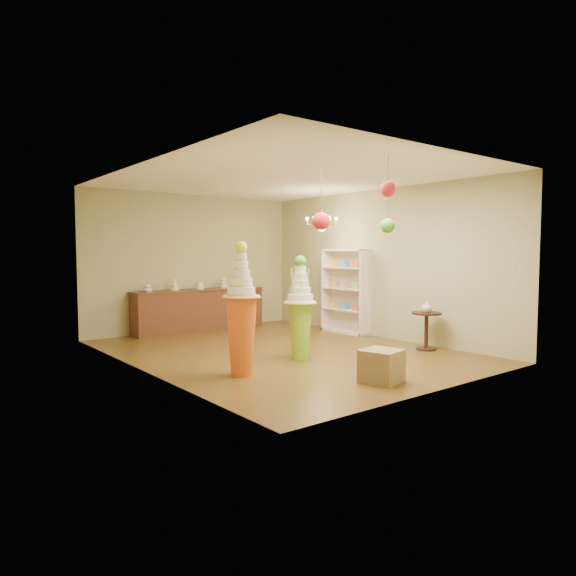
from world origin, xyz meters
TOP-DOWN VIEW (x-y plane):
  - floor at (0.00, 0.00)m, footprint 6.50×6.50m
  - ceiling at (0.00, 0.00)m, footprint 6.50×6.50m
  - wall_back at (0.00, 3.25)m, footprint 5.00×0.04m
  - wall_front at (0.00, -3.25)m, footprint 5.00×0.04m
  - wall_left at (-2.50, 0.00)m, footprint 0.04×6.50m
  - wall_right at (2.50, 0.00)m, footprint 0.04×6.50m
  - pedestal_green at (-0.18, -0.73)m, footprint 0.59×0.59m
  - pedestal_orange at (-1.50, -1.04)m, footprint 0.66×0.66m
  - burlap_riser at (-0.25, -2.52)m, footprint 0.58×0.58m
  - sideboard at (0.00, 2.97)m, footprint 3.04×0.54m
  - shelving_unit at (2.34, 0.80)m, footprint 0.33×1.20m
  - round_table at (2.10, -1.48)m, footprint 0.65×0.65m
  - vase at (2.10, -1.48)m, footprint 0.25×0.25m
  - pom_red_left at (-0.41, -1.48)m, footprint 0.26×0.26m
  - pom_green_mid at (0.38, -2.05)m, footprint 0.21×0.21m
  - pom_red_right at (-0.23, -2.58)m, footprint 0.20×0.20m
  - chandelier at (1.66, 0.82)m, footprint 0.85×0.85m

SIDE VIEW (x-z plane):
  - floor at x=0.00m, z-range 0.00..0.00m
  - burlap_riser at x=-0.25m, z-range 0.00..0.44m
  - round_table at x=2.10m, z-range 0.10..0.77m
  - sideboard at x=0.00m, z-range -0.10..1.06m
  - pedestal_green at x=-0.18m, z-range -0.15..1.54m
  - pedestal_orange at x=-1.50m, z-range -0.22..1.67m
  - vase at x=2.10m, z-range 0.67..0.87m
  - shelving_unit at x=2.34m, z-range 0.00..1.80m
  - wall_back at x=0.00m, z-range 0.00..3.00m
  - wall_front at x=0.00m, z-range 0.00..3.00m
  - wall_left at x=-2.50m, z-range 0.00..3.00m
  - wall_right at x=2.50m, z-range 0.00..3.00m
  - pom_green_mid at x=0.38m, z-range 1.63..2.62m
  - pom_red_left at x=-0.41m, z-range 1.71..2.66m
  - chandelier at x=1.66m, z-range 1.88..2.73m
  - pom_red_right at x=-0.23m, z-range 2.27..2.82m
  - ceiling at x=0.00m, z-range 3.00..3.00m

